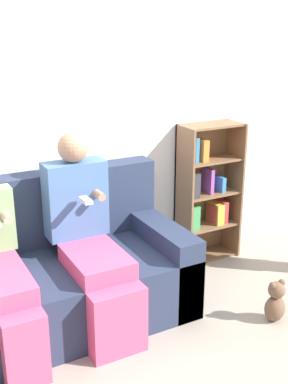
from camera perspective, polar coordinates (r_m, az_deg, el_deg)
ground_plane at (r=3.06m, az=-3.33°, el=-18.59°), size 14.00×14.00×0.00m
back_wall at (r=3.41m, az=-10.94°, el=8.65°), size 10.00×0.06×2.55m
couch at (r=3.25m, az=-11.38°, el=-10.14°), size 1.83×0.86×0.94m
adult_seated at (r=3.08m, az=-6.60°, el=-4.80°), size 0.40×0.79×1.24m
child_seated at (r=2.95m, az=-16.33°, el=-8.37°), size 0.28×0.81×1.11m
bookshelf at (r=4.01m, az=7.30°, el=-0.06°), size 0.51×0.26×1.15m
teddy_bear at (r=3.38m, az=15.31°, el=-12.48°), size 0.15×0.12×0.30m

